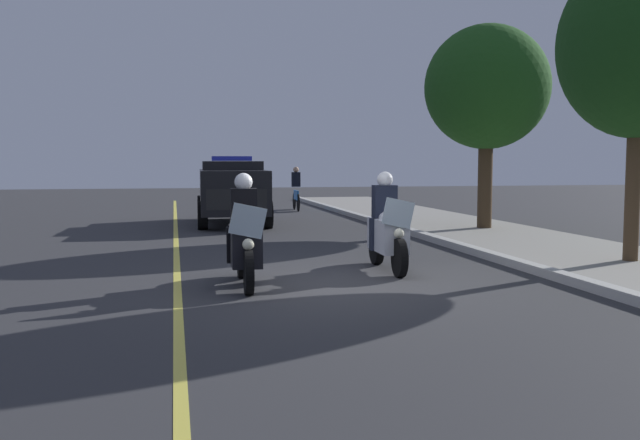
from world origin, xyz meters
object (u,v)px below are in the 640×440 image
object	(u,v)px
police_suv	(232,189)
tree_far_back	(487,88)
police_motorcycle_lead_right	(387,230)
cyclist_background	(296,189)
police_motorcycle_lead_left	(245,240)
tree_mid_block	(638,46)

from	to	relation	value
police_suv	tree_far_back	distance (m)	7.94
police_suv	tree_far_back	size ratio (longest dim) A/B	0.91
police_motorcycle_lead_right	tree_far_back	xyz separation A→B (m)	(-5.99, 4.62, 3.15)
cyclist_background	tree_far_back	bearing A→B (deg)	22.03
police_motorcycle_lead_left	cyclist_background	xyz separation A→B (m)	(-15.95, 3.57, 0.14)
police_motorcycle_lead_left	tree_mid_block	bearing A→B (deg)	94.70
cyclist_background	tree_far_back	xyz separation A→B (m)	(8.97, 3.63, 3.01)
police_motorcycle_lead_left	tree_far_back	bearing A→B (deg)	134.16
police_motorcycle_lead_left	cyclist_background	bearing A→B (deg)	167.40
police_motorcycle_lead_left	cyclist_background	world-z (taller)	police_motorcycle_lead_left
police_motorcycle_lead_left	police_motorcycle_lead_right	distance (m)	2.76
police_motorcycle_lead_right	tree_far_back	size ratio (longest dim) A/B	0.39
police_motorcycle_lead_right	cyclist_background	size ratio (longest dim) A/B	1.22
police_motorcycle_lead_left	tree_far_back	xyz separation A→B (m)	(-6.99, 7.19, 3.15)
police_motorcycle_lead_left	tree_far_back	distance (m)	10.51
tree_mid_block	police_suv	bearing A→B (deg)	-147.39
tree_mid_block	cyclist_background	bearing A→B (deg)	-167.19
police_motorcycle_lead_right	police_suv	size ratio (longest dim) A/B	0.43
police_suv	tree_far_back	xyz separation A→B (m)	(3.57, 6.52, 2.79)
police_suv	tree_mid_block	bearing A→B (deg)	32.61
cyclist_background	tree_mid_block	world-z (taller)	tree_mid_block
cyclist_background	tree_mid_block	xyz separation A→B (m)	(15.37, 3.49, 3.09)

